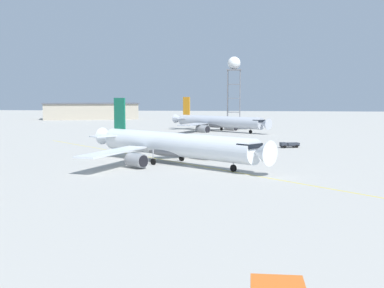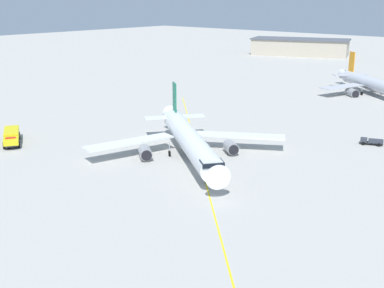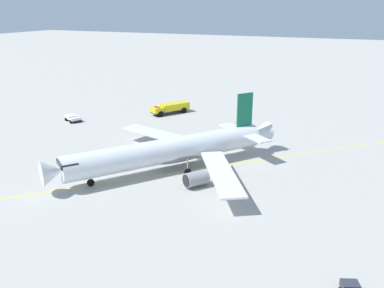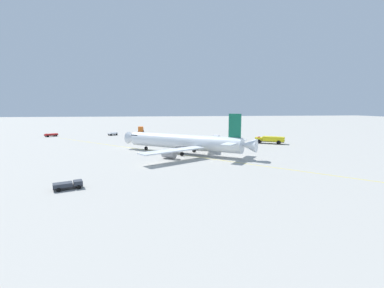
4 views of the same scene
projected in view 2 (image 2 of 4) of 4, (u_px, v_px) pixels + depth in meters
ground_plane at (195, 158)px, 90.62m from camera, size 600.00×600.00×0.00m
airliner_main at (189, 140)px, 90.21m from camera, size 34.44×31.44×11.25m
airliner_secondary at (375, 86)px, 146.69m from camera, size 34.27×28.30×11.53m
fire_tender_truck at (11, 136)px, 99.22m from camera, size 9.95×7.51×2.50m
baggage_truck_truck at (371, 141)px, 98.45m from camera, size 4.57×3.06×1.22m
terminal_shed at (300, 47)px, 246.67m from camera, size 49.98×32.75×8.15m
taxiway_centreline at (201, 166)px, 86.37m from camera, size 86.74×86.03×0.01m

